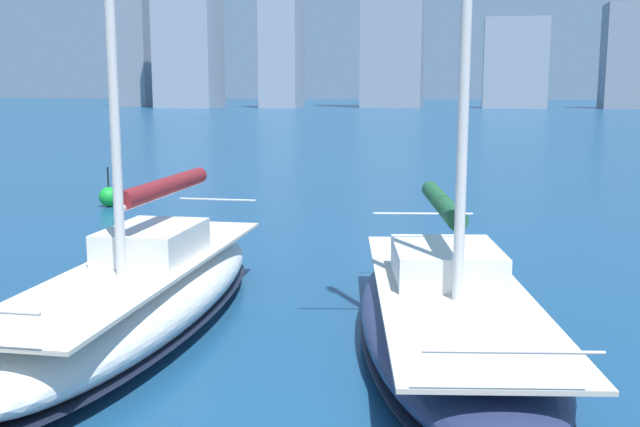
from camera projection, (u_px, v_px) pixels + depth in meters
name	position (u px, v px, depth m)	size (l,w,h in m)	color
city_skyline	(454.00, 13.00, 157.52)	(160.63, 22.20, 53.43)	gray
sailboat_forest	(449.00, 312.00, 12.03)	(4.37, 9.77, 9.49)	navy
sailboat_maroon	(142.00, 291.00, 12.78)	(2.52, 9.58, 12.52)	white
channel_buoy	(109.00, 197.00, 26.44)	(0.70, 0.70, 1.40)	green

